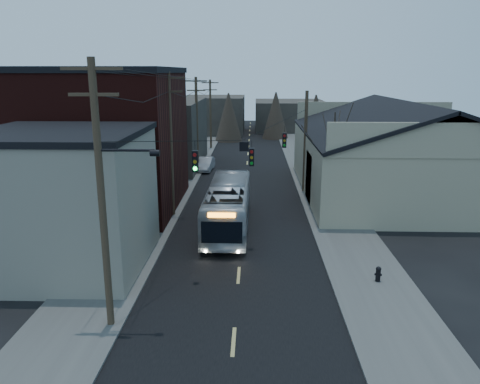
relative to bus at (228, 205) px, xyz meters
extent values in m
plane|color=black|center=(0.92, -15.44, -1.54)|extent=(160.00, 160.00, 0.00)
cube|color=black|center=(0.92, 14.56, -1.53)|extent=(9.00, 110.00, 0.02)
cube|color=#474744|center=(-5.58, 14.56, -1.48)|extent=(4.00, 110.00, 0.12)
cube|color=#474744|center=(7.42, 14.56, -1.48)|extent=(4.00, 110.00, 0.12)
cube|color=gray|center=(-8.08, -6.44, 1.96)|extent=(8.00, 8.00, 7.00)
cube|color=black|center=(-9.08, 4.56, 3.46)|extent=(10.00, 12.00, 10.00)
cube|color=#2F2A25|center=(-8.58, 20.56, 1.96)|extent=(9.00, 14.00, 7.00)
cube|color=gray|center=(13.92, 9.56, 0.96)|extent=(16.00, 20.00, 5.00)
cube|color=black|center=(9.92, 9.56, 4.76)|extent=(8.16, 20.60, 2.86)
cube|color=black|center=(17.92, 9.56, 4.76)|extent=(8.16, 20.60, 2.86)
cube|color=#2F2A25|center=(-5.08, 49.56, 1.46)|extent=(10.00, 12.00, 6.00)
cube|color=#2F2A25|center=(7.92, 54.56, 0.96)|extent=(12.00, 14.00, 5.00)
cone|color=black|center=(7.42, 4.56, 2.06)|extent=(0.40, 0.40, 7.20)
cylinder|color=#382B1E|center=(-4.08, -12.44, 3.71)|extent=(0.28, 0.28, 10.50)
cube|color=#382B1E|center=(-4.08, -12.44, 8.56)|extent=(2.20, 0.12, 0.12)
cylinder|color=#382B1E|center=(-4.08, 2.56, 3.46)|extent=(0.28, 0.28, 10.00)
cube|color=#382B1E|center=(-4.08, 2.56, 8.06)|extent=(2.20, 0.12, 0.12)
cylinder|color=#382B1E|center=(-4.08, 17.56, 3.21)|extent=(0.28, 0.28, 9.50)
cube|color=#382B1E|center=(-4.08, 17.56, 7.56)|extent=(2.20, 0.12, 0.12)
cylinder|color=#382B1E|center=(-4.08, 32.56, 2.96)|extent=(0.28, 0.28, 9.00)
cube|color=#382B1E|center=(-4.08, 32.56, 7.06)|extent=(2.20, 0.12, 0.12)
cylinder|color=#382B1E|center=(5.92, 9.56, 2.71)|extent=(0.28, 0.28, 8.50)
cube|color=black|center=(-1.08, -7.94, 4.41)|extent=(0.28, 0.20, 1.00)
cube|color=black|center=(1.52, -3.44, 3.81)|extent=(0.28, 0.20, 1.00)
cube|color=black|center=(3.72, 2.56, 3.91)|extent=(0.28, 0.20, 1.00)
imported|color=#A3A9AF|center=(0.00, 0.00, 0.00)|extent=(2.70, 11.08, 3.08)
imported|color=#999BA0|center=(-3.38, 18.29, -0.85)|extent=(1.75, 4.27, 1.38)
cylinder|color=black|center=(7.71, -8.15, -1.12)|extent=(0.24, 0.24, 0.60)
sphere|color=black|center=(7.71, -8.15, -0.79)|extent=(0.26, 0.26, 0.26)
cylinder|color=black|center=(7.71, -8.15, -1.07)|extent=(0.37, 0.20, 0.12)
camera|label=1|loc=(1.64, -29.24, 8.45)|focal=35.00mm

